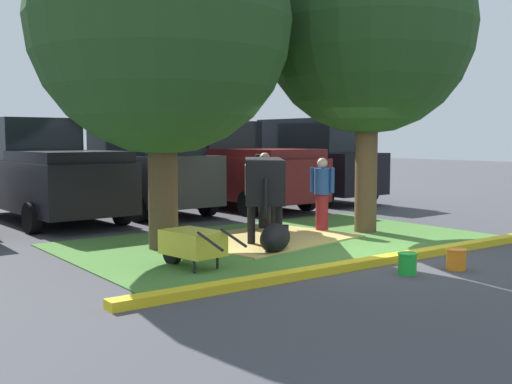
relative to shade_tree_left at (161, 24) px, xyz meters
name	(u,v)px	position (x,y,z in m)	size (l,w,h in m)	color
ground_plane	(351,253)	(2.40, -2.17, -3.87)	(80.00, 80.00, 0.00)	#424247
grass_island	(281,241)	(2.14, -0.59, -3.86)	(7.81, 4.78, 0.02)	#477A33
curb_yellow	(383,260)	(2.14, -3.13, -3.81)	(9.01, 0.24, 0.12)	yellow
hay_bedding	(265,239)	(2.02, -0.27, -3.84)	(3.20, 2.40, 0.04)	tan
shade_tree_left	(161,24)	(0.00, 0.00, 0.00)	(4.47, 4.47, 6.12)	#4C3823
shade_tree_right	(368,29)	(4.29, -0.70, 0.26)	(4.25, 4.25, 6.27)	brown
cow_holstein	(263,180)	(2.19, 0.02, -2.74)	(2.14, 2.76, 1.58)	black
calf_lying	(276,238)	(1.45, -1.32, -3.63)	(1.20, 1.10, 0.48)	black
person_handler	(265,188)	(2.84, 0.84, -2.99)	(0.42, 0.38, 1.63)	black
person_visitor_near	(322,193)	(3.60, -0.12, -3.05)	(0.34, 0.48, 1.53)	maroon
wheelbarrow	(192,243)	(-0.44, -1.72, -3.48)	(0.74, 1.62, 0.63)	gold
bucket_green	(407,263)	(1.84, -3.86, -3.70)	(0.29, 0.29, 0.31)	green
bucket_orange	(456,259)	(2.67, -4.07, -3.70)	(0.31, 0.31, 0.31)	orange
pickup_truck_black	(46,173)	(-0.40, 5.07, -2.75)	(2.41, 5.49, 2.42)	black
suv_dark_grey	(144,164)	(2.07, 4.98, -2.60)	(2.29, 4.68, 2.52)	#3D3D42
pickup_truck_maroon	(235,168)	(4.75, 4.73, -2.75)	(2.41, 5.49, 2.42)	maroon
suv_black	(311,160)	(7.59, 4.77, -2.60)	(2.29, 4.68, 2.52)	black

